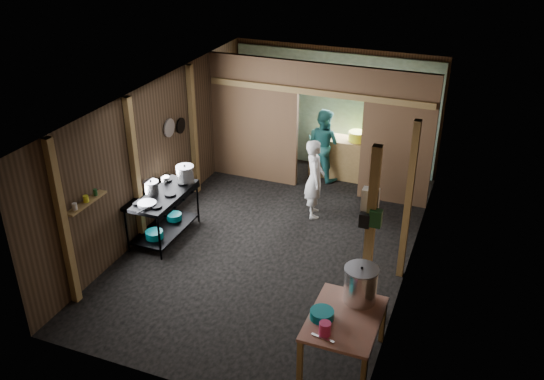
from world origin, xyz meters
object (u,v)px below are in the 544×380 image
at_px(stock_pot, 360,285).
at_px(prep_table, 343,339).
at_px(yellow_tub, 357,136).
at_px(gas_range, 164,215).
at_px(cook, 315,179).
at_px(pink_bucket, 325,329).
at_px(stove_pot_large, 185,175).

bearing_deg(stock_pot, prep_table, -101.98).
bearing_deg(yellow_tub, gas_range, -125.77).
bearing_deg(cook, yellow_tub, -32.40).
relative_size(gas_range, cook, 0.96).
bearing_deg(stock_pot, yellow_tub, 104.45).
bearing_deg(pink_bucket, stove_pot_large, 140.86).
distance_m(stove_pot_large, stock_pot, 4.13).
bearing_deg(gas_range, pink_bucket, -31.98).
xyz_separation_m(pink_bucket, cook, (-1.37, 3.91, -0.04)).
height_order(stove_pot_large, pink_bucket, stove_pot_large).
relative_size(pink_bucket, cook, 0.11).
bearing_deg(prep_table, gas_range, 153.70).
relative_size(gas_range, stock_pot, 2.80).
height_order(gas_range, cook, cook).
bearing_deg(gas_range, cook, 37.53).
xyz_separation_m(stock_pot, yellow_tub, (-1.27, 4.94, 0.00)).
distance_m(prep_table, yellow_tub, 5.50).
bearing_deg(stock_pot, pink_bucket, -106.15).
distance_m(yellow_tub, cook, 1.86).
relative_size(stock_pot, cook, 0.34).
height_order(stock_pot, pink_bucket, stock_pot).
height_order(pink_bucket, cook, cook).
bearing_deg(gas_range, stove_pot_large, 72.43).
relative_size(gas_range, yellow_tub, 4.05).
distance_m(pink_bucket, cook, 4.15).
bearing_deg(cook, pink_bucket, 177.22).
bearing_deg(stock_pot, gas_range, 159.26).
xyz_separation_m(stove_pot_large, cook, (2.02, 1.15, -0.24)).
bearing_deg(stove_pot_large, prep_table, -33.81).
relative_size(stock_pot, pink_bucket, 2.98).
bearing_deg(prep_table, stock_pot, 78.02).
xyz_separation_m(pink_bucket, yellow_tub, (-1.04, 5.73, 0.15)).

